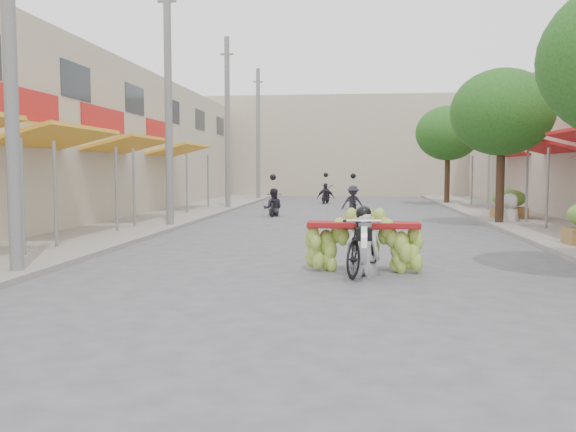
% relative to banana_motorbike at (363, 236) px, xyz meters
% --- Properties ---
extents(ground, '(120.00, 120.00, 0.00)m').
position_rel_banana_motorbike_xyz_m(ground, '(-0.73, -3.98, -0.70)').
color(ground, '#5A5A5F').
rests_on(ground, ground).
extents(sidewalk_left, '(4.00, 60.00, 0.12)m').
position_rel_banana_motorbike_xyz_m(sidewalk_left, '(-7.73, 11.02, -0.64)').
color(sidewalk_left, gray).
rests_on(sidewalk_left, ground).
extents(sidewalk_right, '(4.00, 60.00, 0.12)m').
position_rel_banana_motorbike_xyz_m(sidewalk_right, '(6.27, 11.02, -0.64)').
color(sidewalk_right, gray).
rests_on(sidewalk_right, ground).
extents(shophouse_row_left, '(9.77, 40.00, 6.00)m').
position_rel_banana_motorbike_xyz_m(shophouse_row_left, '(-12.71, 10.00, 2.30)').
color(shophouse_row_left, '#B6A890').
rests_on(shophouse_row_left, ground).
extents(far_building, '(20.00, 6.00, 7.00)m').
position_rel_banana_motorbike_xyz_m(far_building, '(-0.73, 34.02, 2.80)').
color(far_building, '#B6A890').
rests_on(far_building, ground).
extents(utility_pole_near, '(0.60, 0.24, 8.00)m').
position_rel_banana_motorbike_xyz_m(utility_pole_near, '(-6.13, -0.98, 3.32)').
color(utility_pole_near, slate).
rests_on(utility_pole_near, ground).
extents(utility_pole_mid, '(0.60, 0.24, 8.00)m').
position_rel_banana_motorbike_xyz_m(utility_pole_mid, '(-6.13, 8.02, 3.32)').
color(utility_pole_mid, slate).
rests_on(utility_pole_mid, ground).
extents(utility_pole_far, '(0.60, 0.24, 8.00)m').
position_rel_banana_motorbike_xyz_m(utility_pole_far, '(-6.13, 17.02, 3.32)').
color(utility_pole_far, slate).
rests_on(utility_pole_far, ground).
extents(utility_pole_back, '(0.60, 0.24, 8.00)m').
position_rel_banana_motorbike_xyz_m(utility_pole_back, '(-6.13, 26.02, 3.32)').
color(utility_pole_back, slate).
rests_on(utility_pole_back, ground).
extents(street_tree_mid, '(3.40, 3.40, 5.25)m').
position_rel_banana_motorbike_xyz_m(street_tree_mid, '(4.67, 10.02, 3.08)').
color(street_tree_mid, '#3A2719').
rests_on(street_tree_mid, ground).
extents(street_tree_far, '(3.40, 3.40, 5.25)m').
position_rel_banana_motorbike_xyz_m(street_tree_far, '(4.67, 22.02, 3.08)').
color(street_tree_far, '#3A2719').
rests_on(street_tree_far, ground).
extents(produce_crate_far, '(1.20, 0.88, 1.16)m').
position_rel_banana_motorbike_xyz_m(produce_crate_far, '(5.47, 12.02, 0.01)').
color(produce_crate_far, olive).
rests_on(produce_crate_far, ground).
extents(banana_motorbike, '(2.20, 1.94, 2.12)m').
position_rel_banana_motorbike_xyz_m(banana_motorbike, '(0.00, 0.00, 0.00)').
color(banana_motorbike, black).
rests_on(banana_motorbike, ground).
extents(pedestrian, '(1.10, 0.97, 1.91)m').
position_rel_banana_motorbike_xyz_m(pedestrian, '(5.11, 10.38, 0.37)').
color(pedestrian, white).
rests_on(pedestrian, ground).
extents(bg_motorbike_a, '(0.82, 1.62, 1.95)m').
position_rel_banana_motorbike_xyz_m(bg_motorbike_a, '(-3.47, 13.27, 0.04)').
color(bg_motorbike_a, black).
rests_on(bg_motorbike_a, ground).
extents(bg_motorbike_b, '(1.11, 1.68, 1.95)m').
position_rel_banana_motorbike_xyz_m(bg_motorbike_b, '(-0.28, 17.79, 0.15)').
color(bg_motorbike_b, black).
rests_on(bg_motorbike_b, ground).
extents(bg_motorbike_c, '(1.03, 1.84, 1.95)m').
position_rel_banana_motorbike_xyz_m(bg_motorbike_c, '(-1.80, 22.53, 0.07)').
color(bg_motorbike_c, black).
rests_on(bg_motorbike_c, ground).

